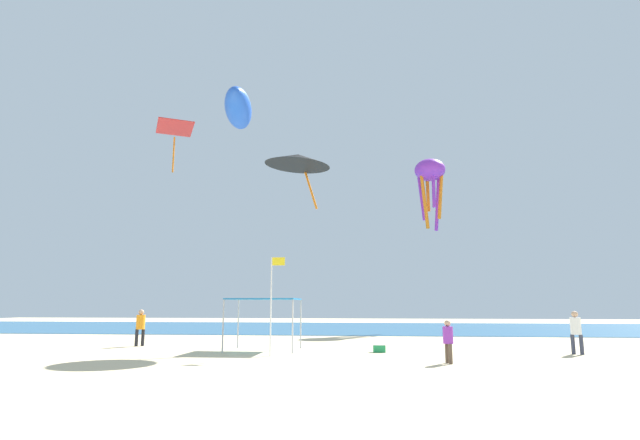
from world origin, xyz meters
TOP-DOWN VIEW (x-y plane):
  - ground at (0.00, 0.00)m, footprint 110.00×110.00m
  - ocean_strip at (0.00, 26.13)m, footprint 110.00×23.39m
  - canopy_tent at (-3.19, 3.52)m, footprint 3.28×2.64m
  - person_near_tent at (4.78, -0.86)m, footprint 0.38×0.41m
  - person_leftmost at (10.90, 3.10)m, footprint 0.47×0.44m
  - person_central at (-10.16, 5.19)m, footprint 0.45×0.45m
  - banner_flag at (-2.27, 0.97)m, footprint 0.61×0.06m
  - cooler_box at (2.28, 3.17)m, footprint 0.57×0.37m
  - kite_inflatable_blue at (-6.47, 9.53)m, footprint 3.06×6.10m
  - kite_delta_black at (-1.87, 5.32)m, footprint 4.52×4.50m
  - kite_diamond_red at (-13.63, 16.30)m, footprint 3.75×3.75m
  - kite_octopus_purple at (7.30, 22.28)m, footprint 3.12×3.12m

SIDE VIEW (x-z plane):
  - ground at x=0.00m, z-range -0.10..0.00m
  - ocean_strip at x=0.00m, z-range 0.00..0.03m
  - cooler_box at x=2.28m, z-range 0.00..0.35m
  - person_near_tent at x=4.78m, z-range 0.14..1.72m
  - person_leftmost at x=10.90m, z-range 0.16..2.03m
  - person_central at x=-10.16m, z-range 0.16..2.05m
  - canopy_tent at x=-3.19m, z-range 1.09..3.53m
  - banner_flag at x=-2.27m, z-range 0.39..4.57m
  - kite_delta_black at x=-1.87m, z-range 8.40..11.34m
  - kite_octopus_purple at x=7.30m, z-range 10.31..16.60m
  - kite_inflatable_blue at x=-6.47m, z-range 13.63..15.90m
  - kite_diamond_red at x=-13.63m, z-range 14.10..18.06m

